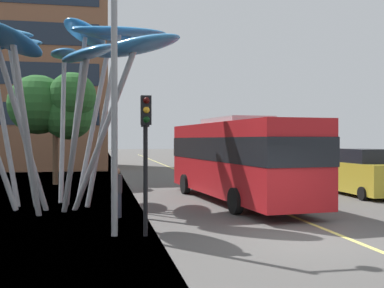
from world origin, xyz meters
name	(u,v)px	position (x,y,z in m)	size (l,w,h in m)	color
ground	(281,243)	(-0.74, 0.00, -0.05)	(120.00, 240.00, 0.10)	#54514F
red_bus	(236,156)	(0.30, 7.75, 1.97)	(3.65, 11.59, 3.61)	red
leaf_sculpture	(56,51)	(-7.10, 7.35, 6.11)	(9.83, 10.62, 8.04)	#9EA0A5
traffic_light_kerb_near	(146,135)	(-4.17, 1.28, 2.80)	(0.28, 0.42, 3.88)	black
traffic_light_kerb_far	(145,135)	(-3.82, 5.18, 2.84)	(0.28, 0.42, 3.93)	black
car_parked_mid	(363,174)	(6.77, 8.56, 1.06)	(1.90, 4.56, 2.24)	gold
car_parked_far	(309,167)	(6.73, 14.31, 1.06)	(2.00, 4.42, 2.27)	#2D5138
street_lamp	(128,69)	(-4.63, 1.56, 4.63)	(1.67, 0.44, 7.20)	gray
tree_pavement_near	(55,106)	(-8.06, 17.38, 4.69)	(5.22, 3.98, 6.63)	brown
pedestrian	(117,193)	(-4.83, 4.65, 0.85)	(0.34, 0.34, 1.69)	#2D3342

